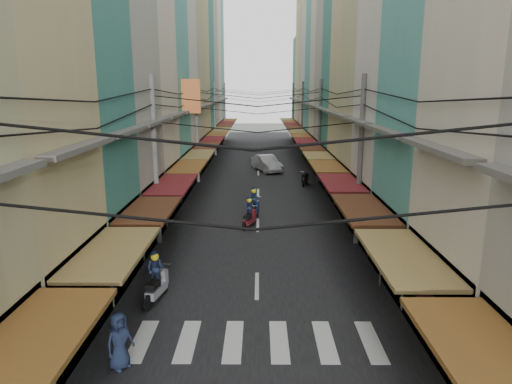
{
  "coord_description": "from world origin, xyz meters",
  "views": [
    {
      "loc": [
        0.08,
        -18.53,
        7.59
      ],
      "look_at": [
        -0.09,
        5.8,
        1.97
      ],
      "focal_mm": 32.0,
      "sensor_mm": 36.0,
      "label": 1
    }
  ],
  "objects_px": {
    "white_car": "(267,171)",
    "market_umbrella": "(452,290)",
    "traffic_sign": "(383,232)",
    "bicycle": "(382,250)"
  },
  "relations": [
    {
      "from": "white_car",
      "to": "bicycle",
      "type": "bearing_deg",
      "value": -97.0
    },
    {
      "from": "bicycle",
      "to": "market_umbrella",
      "type": "relative_size",
      "value": 0.76
    },
    {
      "from": "market_umbrella",
      "to": "traffic_sign",
      "type": "xyz_separation_m",
      "value": [
        -0.83,
        4.46,
        0.27
      ]
    },
    {
      "from": "market_umbrella",
      "to": "bicycle",
      "type": "bearing_deg",
      "value": 87.84
    },
    {
      "from": "white_car",
      "to": "traffic_sign",
      "type": "distance_m",
      "value": 25.39
    },
    {
      "from": "white_car",
      "to": "market_umbrella",
      "type": "height_order",
      "value": "market_umbrella"
    },
    {
      "from": "market_umbrella",
      "to": "white_car",
      "type": "bearing_deg",
      "value": 99.32
    },
    {
      "from": "bicycle",
      "to": "market_umbrella",
      "type": "height_order",
      "value": "market_umbrella"
    },
    {
      "from": "market_umbrella",
      "to": "traffic_sign",
      "type": "bearing_deg",
      "value": 100.6
    },
    {
      "from": "market_umbrella",
      "to": "traffic_sign",
      "type": "distance_m",
      "value": 4.54
    }
  ]
}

